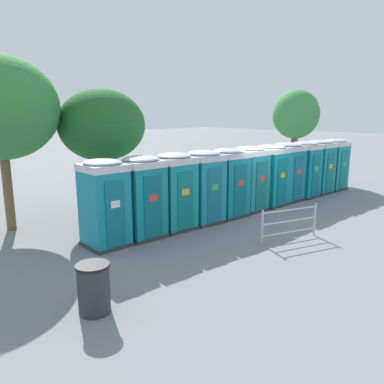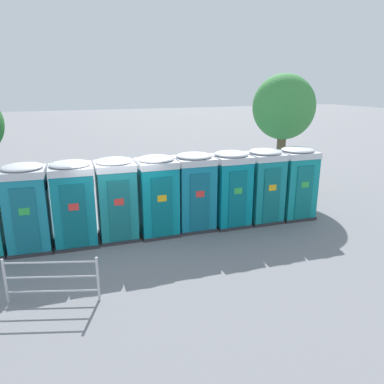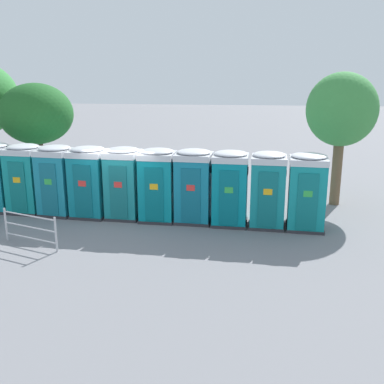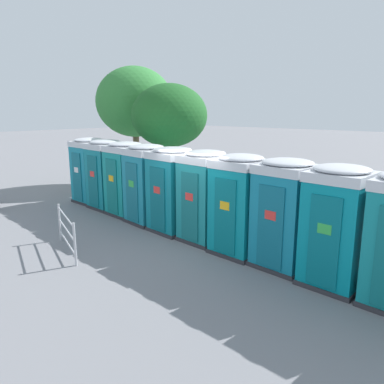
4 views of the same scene
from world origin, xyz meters
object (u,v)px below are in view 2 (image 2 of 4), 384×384
at_px(portapotty_5, 116,198).
at_px(portapotty_8, 230,188).
at_px(portapotty_10, 295,182).
at_px(event_barrier, 52,278).
at_px(portapotty_7, 194,191).
at_px(street_tree_0, 284,108).
at_px(portapotty_3, 27,207).
at_px(portapotty_4, 74,203).
at_px(portapotty_9, 263,185).
at_px(portapotty_6, 157,195).

xyz_separation_m(portapotty_5, portapotty_8, (3.76, -0.22, -0.00)).
relative_size(portapotty_10, event_barrier, 1.30).
relative_size(portapotty_7, portapotty_8, 1.00).
bearing_deg(portapotty_8, street_tree_0, 37.00).
height_order(portapotty_3, portapotty_4, same).
relative_size(street_tree_0, event_barrier, 2.60).
relative_size(portapotty_8, portapotty_9, 1.00).
height_order(portapotty_10, event_barrier, portapotty_10).
bearing_deg(portapotty_8, portapotty_9, -2.51).
relative_size(portapotty_6, portapotty_8, 1.00).
xyz_separation_m(portapotty_5, event_barrier, (-2.00, -3.07, -0.72)).
relative_size(portapotty_4, portapotty_10, 1.00).
relative_size(portapotty_4, portapotty_5, 1.00).
distance_m(portapotty_3, portapotty_6, 3.77).
bearing_deg(portapotty_10, street_tree_0, 64.90).
relative_size(portapotty_3, portapotty_8, 1.00).
xyz_separation_m(portapotty_3, portapotty_9, (7.53, -0.35, 0.00)).
relative_size(portapotty_4, portapotty_8, 1.00).
bearing_deg(portapotty_3, portapotty_7, -1.94).
relative_size(portapotty_3, portapotty_4, 1.00).
bearing_deg(portapotty_8, portapotty_6, 177.44).
xyz_separation_m(portapotty_3, portapotty_7, (5.02, -0.17, -0.00)).
xyz_separation_m(portapotty_10, street_tree_0, (1.47, 3.13, 2.37)).
xyz_separation_m(portapotty_4, portapotty_7, (3.77, -0.10, 0.00)).
distance_m(portapotty_5, portapotty_10, 6.28).
bearing_deg(portapotty_7, event_barrier, -146.63).
xyz_separation_m(portapotty_4, portapotty_5, (1.26, 0.00, 0.00)).
bearing_deg(portapotty_7, portapotty_4, 178.55).
height_order(portapotty_3, portapotty_7, same).
height_order(portapotty_4, event_barrier, portapotty_4).
bearing_deg(street_tree_0, portapotty_6, -156.03).
relative_size(portapotty_6, event_barrier, 1.30).
bearing_deg(portapotty_7, portapotty_6, -179.40).
height_order(portapotty_6, portapotty_7, same).
xyz_separation_m(portapotty_8, event_barrier, (-5.77, -2.85, -0.72)).
bearing_deg(event_barrier, portapotty_6, 42.27).
xyz_separation_m(portapotty_3, street_tree_0, (10.25, 2.70, 2.37)).
bearing_deg(portapotty_3, portapotty_6, -2.78).
bearing_deg(event_barrier, street_tree_0, 30.96).
relative_size(portapotty_4, street_tree_0, 0.50).
bearing_deg(portapotty_4, portapotty_8, -2.52).
xyz_separation_m(portapotty_3, portapotty_10, (8.78, -0.43, -0.00)).
xyz_separation_m(portapotty_6, street_tree_0, (6.48, 2.88, 2.37)).
height_order(portapotty_6, portapotty_9, same).
distance_m(portapotty_3, street_tree_0, 10.86).
bearing_deg(portapotty_3, portapotty_8, -2.69).
bearing_deg(street_tree_0, portapotty_4, -162.86).
bearing_deg(street_tree_0, portapotty_10, -115.10).
bearing_deg(event_barrier, portapotty_10, 18.15).
relative_size(portapotty_5, portapotty_6, 1.00).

